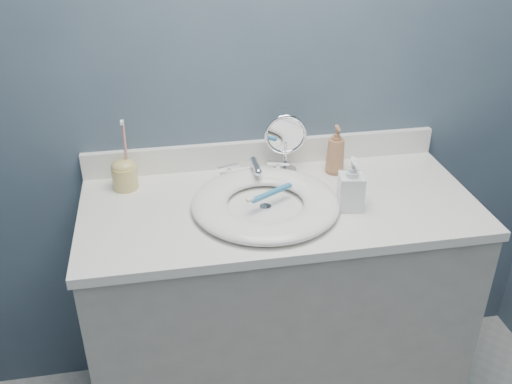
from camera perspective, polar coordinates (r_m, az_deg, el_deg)
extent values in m
cube|color=#404E60|center=(1.88, 0.73, 11.70)|extent=(2.20, 0.02, 2.40)
cube|color=#A9A69B|center=(2.03, 2.09, -12.09)|extent=(1.20, 0.55, 0.85)
cube|color=white|center=(1.77, 2.34, -1.41)|extent=(1.22, 0.57, 0.03)
cube|color=white|center=(1.97, 0.74, 3.96)|extent=(1.22, 0.02, 0.09)
cylinder|color=silver|center=(1.73, 0.95, -1.53)|extent=(0.04, 0.04, 0.01)
cube|color=silver|center=(1.91, -0.27, 1.73)|extent=(0.22, 0.05, 0.01)
cylinder|color=silver|center=(1.89, -0.27, 2.50)|extent=(0.03, 0.03, 0.06)
cylinder|color=silver|center=(1.84, -0.03, 2.63)|extent=(0.02, 0.09, 0.02)
sphere|color=silver|center=(1.80, 0.23, 1.99)|extent=(0.03, 0.03, 0.03)
cylinder|color=silver|center=(1.89, -2.81, 1.94)|extent=(0.02, 0.02, 0.03)
cube|color=silver|center=(1.88, -2.82, 2.51)|extent=(0.08, 0.03, 0.01)
cylinder|color=silver|center=(1.92, 2.24, 2.36)|extent=(0.02, 0.02, 0.03)
cube|color=silver|center=(1.91, 2.25, 2.92)|extent=(0.08, 0.03, 0.01)
cylinder|color=silver|center=(1.94, 2.88, 2.18)|extent=(0.08, 0.08, 0.01)
cylinder|color=silver|center=(1.92, 2.92, 3.57)|extent=(0.01, 0.01, 0.10)
torus|color=silver|center=(1.88, 2.98, 5.78)|extent=(0.14, 0.02, 0.14)
cylinder|color=white|center=(1.88, 2.98, 5.78)|extent=(0.12, 0.02, 0.12)
imported|color=#AB734D|center=(1.92, 7.98, 4.22)|extent=(0.07, 0.07, 0.17)
imported|color=white|center=(1.72, 9.53, 0.82)|extent=(0.09, 0.09, 0.16)
cylinder|color=#D4BC6A|center=(1.87, -12.97, 1.44)|extent=(0.08, 0.08, 0.08)
ellipsoid|color=#D4BC6A|center=(1.85, -13.10, 2.48)|extent=(0.08, 0.07, 0.05)
cylinder|color=tan|center=(1.82, -12.97, 4.51)|extent=(0.01, 0.03, 0.15)
cube|color=white|center=(1.79, -13.26, 6.79)|extent=(0.01, 0.02, 0.01)
cube|color=teal|center=(1.73, 1.58, -0.10)|extent=(0.14, 0.09, 0.01)
cube|color=white|center=(1.67, -0.60, -0.78)|extent=(0.03, 0.02, 0.01)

